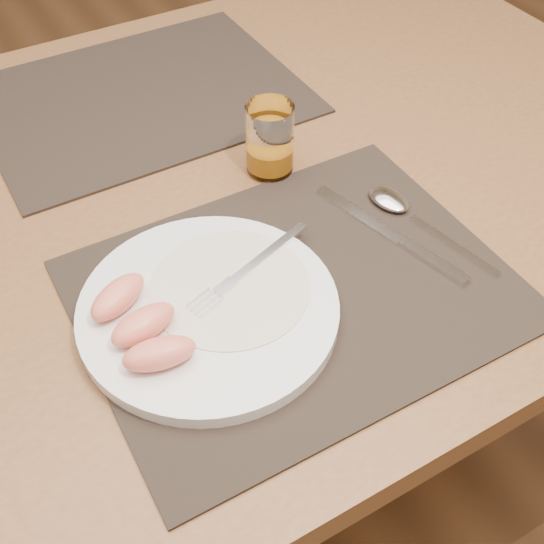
{
  "coord_description": "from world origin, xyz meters",
  "views": [
    {
      "loc": [
        -0.25,
        -0.63,
        1.3
      ],
      "look_at": [
        -0.0,
        -0.2,
        0.77
      ],
      "focal_mm": 45.0,
      "sensor_mm": 36.0,
      "label": 1
    }
  ],
  "objects": [
    {
      "name": "plate_dressing",
      "position": [
        -0.05,
        -0.19,
        0.77
      ],
      "size": [
        0.17,
        0.17,
        0.0
      ],
      "color": "white",
      "rests_on": "plate"
    },
    {
      "name": "plate",
      "position": [
        -0.08,
        -0.2,
        0.76
      ],
      "size": [
        0.27,
        0.27,
        0.02
      ],
      "primitive_type": "cylinder",
      "color": "white",
      "rests_on": "placemat_near"
    },
    {
      "name": "fork",
      "position": [
        -0.03,
        -0.19,
        0.77
      ],
      "size": [
        0.17,
        0.07,
        0.0
      ],
      "color": "silver",
      "rests_on": "plate"
    },
    {
      "name": "table",
      "position": [
        0.0,
        0.0,
        0.67
      ],
      "size": [
        1.4,
        0.9,
        0.75
      ],
      "color": "brown",
      "rests_on": "ground"
    },
    {
      "name": "knife",
      "position": [
        0.16,
        -0.22,
        0.76
      ],
      "size": [
        0.07,
        0.22,
        0.01
      ],
      "color": "silver",
      "rests_on": "placemat_near"
    },
    {
      "name": "ground",
      "position": [
        0.0,
        0.0,
        0.0
      ],
      "size": [
        5.0,
        5.0,
        0.0
      ],
      "primitive_type": "plane",
      "color": "brown",
      "rests_on": "ground"
    },
    {
      "name": "grapefruit_wedges",
      "position": [
        -0.15,
        -0.21,
        0.78
      ],
      "size": [
        0.09,
        0.14,
        0.03
      ],
      "color": "#F47F63",
      "rests_on": "plate"
    },
    {
      "name": "juice_glass",
      "position": [
        0.1,
        -0.02,
        0.79
      ],
      "size": [
        0.06,
        0.06,
        0.09
      ],
      "color": "white",
      "rests_on": "placemat_near"
    },
    {
      "name": "placemat_near",
      "position": [
        0.02,
        -0.22,
        0.75
      ],
      "size": [
        0.45,
        0.35,
        0.0
      ],
      "primitive_type": "cube",
      "rotation": [
        0.0,
        0.0,
        -0.01
      ],
      "color": "#2B221B",
      "rests_on": "table"
    },
    {
      "name": "spoon",
      "position": [
        0.19,
        -0.17,
        0.76
      ],
      "size": [
        0.06,
        0.19,
        0.01
      ],
      "color": "silver",
      "rests_on": "placemat_near"
    },
    {
      "name": "placemat_far",
      "position": [
        0.02,
        0.22,
        0.75
      ],
      "size": [
        0.45,
        0.35,
        0.0
      ],
      "primitive_type": "cube",
      "rotation": [
        0.0,
        0.0,
        0.0
      ],
      "color": "#2B221B",
      "rests_on": "table"
    }
  ]
}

